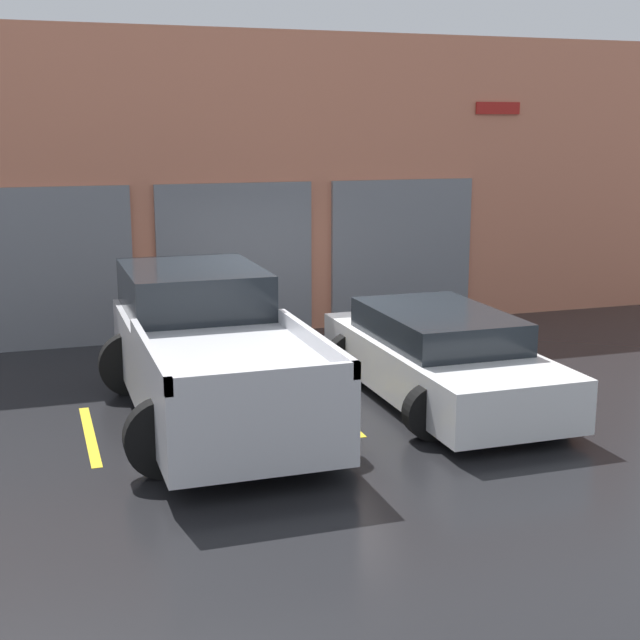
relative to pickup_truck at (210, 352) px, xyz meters
The scene contains 7 objects.
ground_plane 2.21m from the pickup_truck, 41.51° to the left, with size 28.00×28.00×0.00m, color black.
shophouse_building 5.19m from the pickup_truck, 71.80° to the left, with size 17.54×0.68×5.22m.
pickup_truck is the anchor object (origin of this frame).
sedan_white 3.09m from the pickup_truck, ahead, with size 2.23×4.46×1.21m.
parking_stripe_far_left 1.77m from the pickup_truck, behind, with size 0.12×2.20×0.01m, color gold.
parking_stripe_left 1.77m from the pickup_truck, ahead, with size 0.12×2.20×0.01m, color gold.
parking_stripe_centre 4.68m from the pickup_truck, ahead, with size 0.12×2.20×0.01m, color gold.
Camera 1 is at (-3.62, -12.08, 3.62)m, focal length 50.00 mm.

